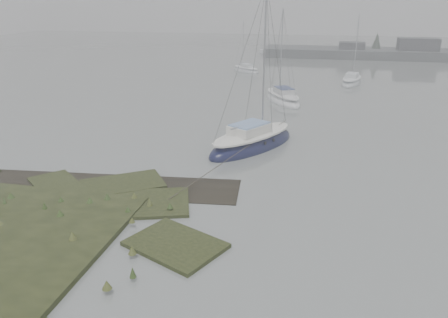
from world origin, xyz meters
TOP-DOWN VIEW (x-y plane):
  - ground at (0.00, 30.00)m, footprint 160.00×160.00m
  - sailboat_main at (1.49, 11.99)m, footprint 5.99×7.77m
  - sailboat_white at (2.16, 25.79)m, footprint 4.76×6.53m
  - sailboat_far_a at (-4.22, 42.72)m, footprint 4.63×4.40m
  - sailboat_far_b at (8.89, 36.66)m, footprint 3.16×6.07m
  - sailboat_far_c at (-3.45, 63.82)m, footprint 5.34×3.88m

SIDE VIEW (x-z plane):
  - ground at x=0.00m, z-range 0.00..0.00m
  - sailboat_far_a at x=-4.22m, z-range -3.19..3.61m
  - sailboat_far_c at x=-3.45m, z-range -3.41..3.86m
  - sailboat_far_b at x=8.89m, z-range -3.83..4.34m
  - sailboat_white at x=2.16m, z-range -4.17..4.72m
  - sailboat_main at x=1.49m, z-range -5.01..5.67m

